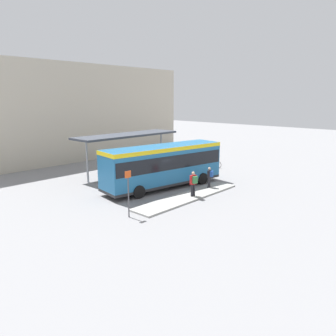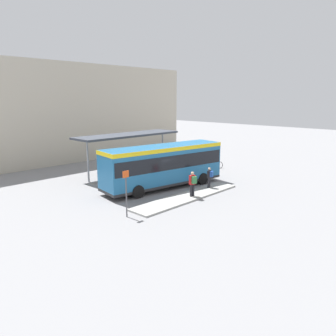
{
  "view_description": "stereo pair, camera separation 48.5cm",
  "coord_description": "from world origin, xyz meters",
  "px_view_note": "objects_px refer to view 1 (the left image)",
  "views": [
    {
      "loc": [
        -18.06,
        -17.14,
        6.91
      ],
      "look_at": [
        0.5,
        0.0,
        1.49
      ],
      "focal_mm": 35.0,
      "sensor_mm": 36.0,
      "label": 1
    },
    {
      "loc": [
        -17.72,
        -17.5,
        6.91
      ],
      "look_at": [
        0.5,
        0.0,
        1.49
      ],
      "focal_mm": 35.0,
      "sensor_mm": 36.0,
      "label": 2
    }
  ],
  "objects_px": {
    "pedestrian_waiting": "(193,182)",
    "bicycle_orange": "(214,164)",
    "bicycle_red": "(202,162)",
    "potted_planter_near_shelter": "(171,166)",
    "pedestrian_companion": "(210,176)",
    "potted_planter_far_side": "(148,171)",
    "city_bus": "(164,163)",
    "platform_sign": "(128,192)",
    "bicycle_white": "(207,163)"
  },
  "relations": [
    {
      "from": "bicycle_red",
      "to": "potted_planter_far_side",
      "type": "distance_m",
      "value": 7.75
    },
    {
      "from": "bicycle_orange",
      "to": "bicycle_white",
      "type": "relative_size",
      "value": 0.96
    },
    {
      "from": "pedestrian_companion",
      "to": "bicycle_white",
      "type": "height_order",
      "value": "pedestrian_companion"
    },
    {
      "from": "potted_planter_far_side",
      "to": "bicycle_white",
      "type": "bearing_deg",
      "value": -6.74
    },
    {
      "from": "bicycle_white",
      "to": "platform_sign",
      "type": "height_order",
      "value": "platform_sign"
    },
    {
      "from": "bicycle_white",
      "to": "bicycle_red",
      "type": "relative_size",
      "value": 0.97
    },
    {
      "from": "pedestrian_waiting",
      "to": "potted_planter_near_shelter",
      "type": "bearing_deg",
      "value": -23.42
    },
    {
      "from": "pedestrian_waiting",
      "to": "bicycle_orange",
      "type": "distance_m",
      "value": 10.76
    },
    {
      "from": "city_bus",
      "to": "pedestrian_waiting",
      "type": "relative_size",
      "value": 5.81
    },
    {
      "from": "bicycle_orange",
      "to": "potted_planter_far_side",
      "type": "xyz_separation_m",
      "value": [
        -7.63,
        1.72,
        0.29
      ]
    },
    {
      "from": "pedestrian_waiting",
      "to": "bicycle_white",
      "type": "bearing_deg",
      "value": -45.68
    },
    {
      "from": "pedestrian_waiting",
      "to": "potted_planter_near_shelter",
      "type": "distance_m",
      "value": 8.18
    },
    {
      "from": "bicycle_red",
      "to": "potted_planter_far_side",
      "type": "xyz_separation_m",
      "value": [
        -7.74,
        0.08,
        0.26
      ]
    },
    {
      "from": "city_bus",
      "to": "platform_sign",
      "type": "bearing_deg",
      "value": -145.31
    },
    {
      "from": "city_bus",
      "to": "pedestrian_companion",
      "type": "height_order",
      "value": "city_bus"
    },
    {
      "from": "bicycle_red",
      "to": "pedestrian_waiting",
      "type": "bearing_deg",
      "value": 130.21
    },
    {
      "from": "bicycle_red",
      "to": "potted_planter_far_side",
      "type": "bearing_deg",
      "value": 95.54
    },
    {
      "from": "bicycle_orange",
      "to": "potted_planter_far_side",
      "type": "distance_m",
      "value": 7.83
    },
    {
      "from": "bicycle_red",
      "to": "platform_sign",
      "type": "distance_m",
      "value": 16.48
    },
    {
      "from": "pedestrian_waiting",
      "to": "bicycle_white",
      "type": "xyz_separation_m",
      "value": [
        9.54,
        5.71,
        -0.77
      ]
    },
    {
      "from": "bicycle_red",
      "to": "potted_planter_near_shelter",
      "type": "xyz_separation_m",
      "value": [
        -4.77,
        -0.0,
        0.29
      ]
    },
    {
      "from": "pedestrian_companion",
      "to": "platform_sign",
      "type": "height_order",
      "value": "platform_sign"
    },
    {
      "from": "bicycle_red",
      "to": "potted_planter_far_side",
      "type": "relative_size",
      "value": 1.45
    },
    {
      "from": "bicycle_orange",
      "to": "bicycle_white",
      "type": "xyz_separation_m",
      "value": [
        -0.01,
        0.82,
        0.01
      ]
    },
    {
      "from": "pedestrian_companion",
      "to": "bicycle_orange",
      "type": "distance_m",
      "value": 8.13
    },
    {
      "from": "pedestrian_waiting",
      "to": "bicycle_white",
      "type": "height_order",
      "value": "pedestrian_waiting"
    },
    {
      "from": "bicycle_white",
      "to": "potted_planter_near_shelter",
      "type": "relative_size",
      "value": 1.34
    },
    {
      "from": "bicycle_red",
      "to": "bicycle_white",
      "type": "bearing_deg",
      "value": 177.73
    },
    {
      "from": "bicycle_orange",
      "to": "platform_sign",
      "type": "xyz_separation_m",
      "value": [
        -15.14,
        -4.49,
        1.2
      ]
    },
    {
      "from": "bicycle_white",
      "to": "potted_planter_far_side",
      "type": "height_order",
      "value": "potted_planter_far_side"
    },
    {
      "from": "platform_sign",
      "to": "city_bus",
      "type": "bearing_deg",
      "value": 25.97
    },
    {
      "from": "bicycle_orange",
      "to": "potted_planter_near_shelter",
      "type": "bearing_deg",
      "value": -117.13
    },
    {
      "from": "bicycle_red",
      "to": "potted_planter_near_shelter",
      "type": "height_order",
      "value": "potted_planter_near_shelter"
    },
    {
      "from": "potted_planter_near_shelter",
      "to": "pedestrian_companion",
      "type": "bearing_deg",
      "value": -110.03
    },
    {
      "from": "bicycle_orange",
      "to": "bicycle_red",
      "type": "xyz_separation_m",
      "value": [
        0.11,
        1.65,
        0.03
      ]
    },
    {
      "from": "pedestrian_waiting",
      "to": "pedestrian_companion",
      "type": "height_order",
      "value": "pedestrian_waiting"
    },
    {
      "from": "bicycle_orange",
      "to": "potted_planter_far_side",
      "type": "bearing_deg",
      "value": -110.41
    },
    {
      "from": "potted_planter_near_shelter",
      "to": "potted_planter_far_side",
      "type": "relative_size",
      "value": 1.04
    },
    {
      "from": "potted_planter_far_side",
      "to": "city_bus",
      "type": "bearing_deg",
      "value": -112.79
    },
    {
      "from": "pedestrian_companion",
      "to": "potted_planter_far_side",
      "type": "distance_m",
      "value": 6.13
    },
    {
      "from": "potted_planter_near_shelter",
      "to": "platform_sign",
      "type": "xyz_separation_m",
      "value": [
        -10.49,
        -6.13,
        0.89
      ]
    },
    {
      "from": "pedestrian_companion",
      "to": "platform_sign",
      "type": "xyz_separation_m",
      "value": [
        -8.31,
        -0.14,
        0.53
      ]
    },
    {
      "from": "bicycle_orange",
      "to": "bicycle_red",
      "type": "height_order",
      "value": "bicycle_red"
    },
    {
      "from": "bicycle_red",
      "to": "potted_planter_near_shelter",
      "type": "relative_size",
      "value": 1.39
    },
    {
      "from": "bicycle_red",
      "to": "platform_sign",
      "type": "xyz_separation_m",
      "value": [
        -15.25,
        -6.13,
        1.18
      ]
    },
    {
      "from": "city_bus",
      "to": "bicycle_orange",
      "type": "bearing_deg",
      "value": 18.1
    },
    {
      "from": "pedestrian_companion",
      "to": "bicycle_orange",
      "type": "xyz_separation_m",
      "value": [
        6.84,
        4.34,
        -0.67
      ]
    },
    {
      "from": "city_bus",
      "to": "bicycle_red",
      "type": "bearing_deg",
      "value": 27.72
    },
    {
      "from": "potted_planter_far_side",
      "to": "platform_sign",
      "type": "height_order",
      "value": "platform_sign"
    },
    {
      "from": "potted_planter_near_shelter",
      "to": "potted_planter_far_side",
      "type": "height_order",
      "value": "potted_planter_near_shelter"
    }
  ]
}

